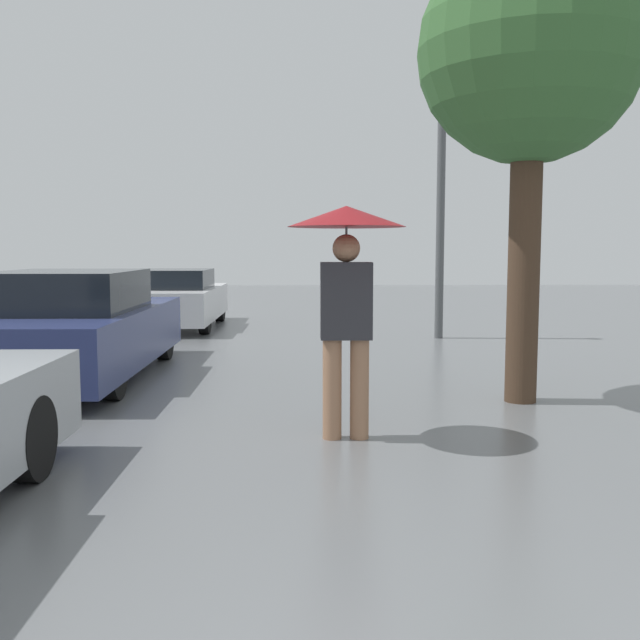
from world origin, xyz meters
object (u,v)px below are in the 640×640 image
tree (530,56)px  pedestrian (346,264)px  parked_car_middle (74,328)px  parked_car_farthest (172,299)px  street_lamp (441,196)px

tree → pedestrian: bearing=-143.5°
parked_car_middle → tree: 6.15m
pedestrian → tree: (1.94, 1.44, 2.07)m
parked_car_middle → parked_car_farthest: (0.17, 5.75, -0.05)m
parked_car_farthest → parked_car_middle: bearing=-91.7°
pedestrian → tree: size_ratio=0.41×
street_lamp → parked_car_farthest: bearing=159.8°
pedestrian → street_lamp: size_ratio=0.43×
street_lamp → pedestrian: bearing=-107.0°
parked_car_farthest → street_lamp: (5.16, -1.90, 1.97)m
parked_car_farthest → tree: (5.01, -7.29, 2.98)m
pedestrian → street_lamp: bearing=73.0°
pedestrian → parked_car_middle: 4.48m
tree → street_lamp: bearing=88.4°
parked_car_farthest → street_lamp: bearing=-20.2°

